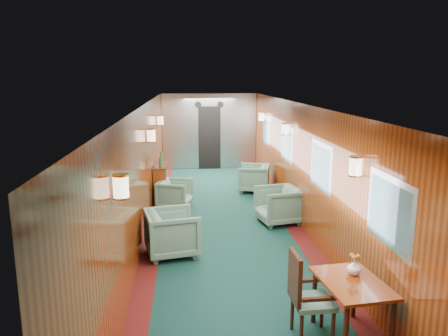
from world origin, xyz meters
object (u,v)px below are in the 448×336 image
(armchair_right_far, at_px, (254,178))
(side_chair, at_px, (305,293))
(armchair_left_near, at_px, (172,233))
(armchair_right_near, at_px, (278,205))
(armchair_left_far, at_px, (175,194))
(dining_table, at_px, (352,291))
(credenza, at_px, (161,183))

(armchair_right_far, bearing_deg, side_chair, 9.49)
(armchair_left_near, relative_size, armchair_right_far, 1.09)
(armchair_right_near, bearing_deg, side_chair, -19.21)
(armchair_left_near, xyz_separation_m, armchair_right_far, (1.96, 3.95, -0.03))
(side_chair, bearing_deg, armchair_right_near, 80.03)
(armchair_right_far, bearing_deg, armchair_left_far, -43.38)
(armchair_left_far, height_order, armchair_right_far, armchair_right_far)
(dining_table, bearing_deg, armchair_left_near, 121.96)
(dining_table, relative_size, armchair_right_far, 1.30)
(side_chair, height_order, armchair_left_far, side_chair)
(armchair_right_near, distance_m, armchair_right_far, 2.51)
(armchair_left_near, xyz_separation_m, armchair_left_far, (-0.02, 2.64, -0.06))
(dining_table, height_order, armchair_left_near, armchair_left_near)
(credenza, xyz_separation_m, armchair_left_near, (0.36, -3.16, -0.08))
(side_chair, xyz_separation_m, armchair_right_far, (0.41, 6.46, -0.20))
(dining_table, relative_size, armchair_left_near, 1.20)
(credenza, height_order, armchair_right_far, credenza)
(armchair_left_near, relative_size, armchair_right_near, 1.03)
(side_chair, xyz_separation_m, armchair_left_near, (-1.55, 2.51, -0.17))
(armchair_left_near, bearing_deg, armchair_left_far, -11.64)
(dining_table, height_order, armchair_right_near, armchair_right_near)
(credenza, height_order, armchair_right_near, credenza)
(armchair_right_far, bearing_deg, armchair_right_near, 15.87)
(armchair_left_near, bearing_deg, dining_table, -153.38)
(armchair_left_far, bearing_deg, credenza, 48.48)
(credenza, xyz_separation_m, armchair_right_near, (2.43, -1.72, -0.09))
(armchair_right_near, bearing_deg, armchair_left_near, -66.81)
(armchair_left_near, distance_m, armchair_right_far, 4.41)
(side_chair, bearing_deg, dining_table, -9.07)
(armchair_left_far, distance_m, armchair_right_far, 2.37)
(credenza, height_order, armchair_left_near, credenza)
(dining_table, distance_m, armchair_left_near, 3.30)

